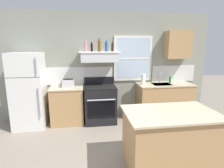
# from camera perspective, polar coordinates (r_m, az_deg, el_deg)

# --- Properties ---
(ground_plane) EXTENTS (16.00, 16.00, 0.00)m
(ground_plane) POSITION_cam_1_polar(r_m,az_deg,el_deg) (3.24, 4.38, -24.08)
(ground_plane) COLOR gray
(back_wall) EXTENTS (5.40, 0.11, 2.70)m
(back_wall) POSITION_cam_1_polar(r_m,az_deg,el_deg) (4.85, -0.84, 5.46)
(back_wall) COLOR gray
(back_wall) RESTS_ON ground_plane
(refrigerator) EXTENTS (0.70, 0.72, 1.74)m
(refrigerator) POSITION_cam_1_polar(r_m,az_deg,el_deg) (4.69, -24.23, -1.83)
(refrigerator) COLOR white
(refrigerator) RESTS_ON ground_plane
(counter_left_of_stove) EXTENTS (0.79, 0.63, 0.91)m
(counter_left_of_stove) POSITION_cam_1_polar(r_m,az_deg,el_deg) (4.70, -13.52, -6.30)
(counter_left_of_stove) COLOR tan
(counter_left_of_stove) RESTS_ON ground_plane
(toaster) EXTENTS (0.30, 0.20, 0.19)m
(toaster) POSITION_cam_1_polar(r_m,az_deg,el_deg) (4.55, -13.29, 0.31)
(toaster) COLOR silver
(toaster) RESTS_ON counter_left_of_stove
(stove_range) EXTENTS (0.76, 0.69, 1.09)m
(stove_range) POSITION_cam_1_polar(r_m,az_deg,el_deg) (4.65, -3.66, -6.05)
(stove_range) COLOR black
(stove_range) RESTS_ON ground_plane
(range_hood_shelf) EXTENTS (0.96, 0.52, 0.24)m
(range_hood_shelf) POSITION_cam_1_polar(r_m,az_deg,el_deg) (4.53, -3.96, 8.41)
(range_hood_shelf) COLOR silver
(bottle_rose_pink) EXTENTS (0.07, 0.07, 0.29)m
(bottle_rose_pink) POSITION_cam_1_polar(r_m,az_deg,el_deg) (4.46, -8.13, 11.40)
(bottle_rose_pink) COLOR #C67F84
(bottle_rose_pink) RESTS_ON range_hood_shelf
(bottle_balsamic_dark) EXTENTS (0.06, 0.06, 0.23)m
(bottle_balsamic_dark) POSITION_cam_1_polar(r_m,az_deg,el_deg) (4.57, -6.25, 11.11)
(bottle_balsamic_dark) COLOR black
(bottle_balsamic_dark) RESTS_ON range_hood_shelf
(bottle_amber_wine) EXTENTS (0.07, 0.07, 0.31)m
(bottle_amber_wine) POSITION_cam_1_polar(r_m,az_deg,el_deg) (4.47, -3.94, 11.60)
(bottle_amber_wine) COLOR brown
(bottle_amber_wine) RESTS_ON range_hood_shelf
(bottle_blue_liqueur) EXTENTS (0.07, 0.07, 0.27)m
(bottle_blue_liqueur) POSITION_cam_1_polar(r_m,az_deg,el_deg) (4.50, -1.76, 11.41)
(bottle_blue_liqueur) COLOR #1E478C
(bottle_blue_liqueur) RESTS_ON range_hood_shelf
(bottle_brown_stout) EXTENTS (0.06, 0.06, 0.23)m
(bottle_brown_stout) POSITION_cam_1_polar(r_m,az_deg,el_deg) (4.58, 0.16, 11.23)
(bottle_brown_stout) COLOR #381E0F
(bottle_brown_stout) RESTS_ON range_hood_shelf
(counter_right_with_sink) EXTENTS (1.43, 0.63, 0.91)m
(counter_right_with_sink) POSITION_cam_1_polar(r_m,az_deg,el_deg) (5.11, 15.73, -4.92)
(counter_right_with_sink) COLOR tan
(counter_right_with_sink) RESTS_ON ground_plane
(sink_faucet) EXTENTS (0.03, 0.17, 0.28)m
(sink_faucet) POSITION_cam_1_polar(r_m,az_deg,el_deg) (5.02, 14.65, 2.20)
(sink_faucet) COLOR silver
(sink_faucet) RESTS_ON counter_right_with_sink
(paper_towel_roll) EXTENTS (0.11, 0.11, 0.27)m
(paper_towel_roll) POSITION_cam_1_polar(r_m,az_deg,el_deg) (4.76, 9.58, 1.43)
(paper_towel_roll) COLOR white
(paper_towel_roll) RESTS_ON counter_right_with_sink
(dish_soap_bottle) EXTENTS (0.06, 0.06, 0.18)m
(dish_soap_bottle) POSITION_cam_1_polar(r_m,az_deg,el_deg) (5.15, 17.46, 1.32)
(dish_soap_bottle) COLOR #268C3F
(dish_soap_bottle) RESTS_ON counter_right_with_sink
(kitchen_island) EXTENTS (1.40, 0.90, 0.91)m
(kitchen_island) POSITION_cam_1_polar(r_m,az_deg,el_deg) (3.15, 17.17, -15.96)
(kitchen_island) COLOR tan
(kitchen_island) RESTS_ON ground_plane
(upper_cabinet_right) EXTENTS (0.64, 0.32, 0.70)m
(upper_cabinet_right) POSITION_cam_1_polar(r_m,az_deg,el_deg) (5.18, 19.62, 11.27)
(upper_cabinet_right) COLOR tan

